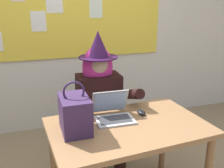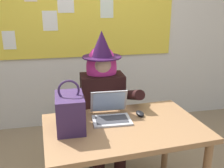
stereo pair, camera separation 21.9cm
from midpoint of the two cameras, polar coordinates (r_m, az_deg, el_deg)
The scene contains 7 objects.
wall_back_bulletin at distance 3.41m, azimuth -4.85°, elevation 12.22°, with size 6.39×1.87×2.61m.
desk_main at distance 2.05m, azimuth 5.78°, elevation -11.70°, with size 1.24×0.83×0.75m.
chair_at_desk at distance 2.73m, azimuth -0.12°, elevation -7.03°, with size 0.45×0.45×0.90m.
person_costumed at distance 2.52m, azimuth 0.57°, elevation -2.46°, with size 0.60×0.65×1.39m.
laptop at distance 2.09m, azimuth 2.71°, elevation -6.37°, with size 0.31×0.30×0.21m.
computer_mouse at distance 2.17m, azimuth 9.06°, elevation -6.49°, with size 0.06×0.10×0.03m, color black.
handbag at distance 1.90m, azimuth -5.97°, elevation -6.18°, with size 0.20×0.30×0.38m.
Camera 2 is at (-0.32, -1.58, 1.66)m, focal length 41.62 mm.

